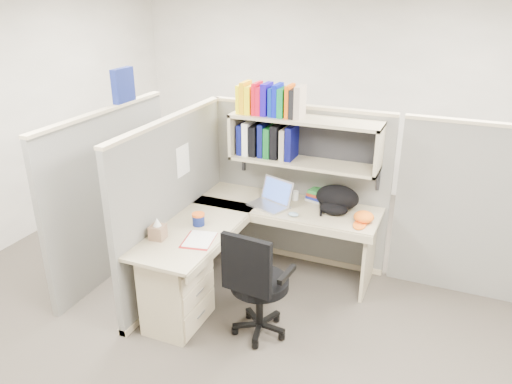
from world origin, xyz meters
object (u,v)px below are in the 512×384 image
at_px(snack_canister, 198,219).
at_px(task_chair, 257,300).
at_px(laptop, 269,194).
at_px(desk, 209,267).
at_px(backpack, 336,200).

bearing_deg(snack_canister, task_chair, -25.48).
xyz_separation_m(laptop, snack_canister, (-0.42, -0.60, -0.07)).
distance_m(desk, snack_canister, 0.42).
distance_m(laptop, task_chair, 1.09).
height_order(laptop, task_chair, same).
relative_size(desk, task_chair, 1.77).
relative_size(laptop, backpack, 0.89).
bearing_deg(snack_canister, backpack, 35.69).
distance_m(backpack, task_chair, 1.23).
relative_size(desk, backpack, 4.35).
xyz_separation_m(laptop, backpack, (0.61, 0.14, -0.01)).
bearing_deg(task_chair, backpack, 72.53).
xyz_separation_m(laptop, task_chair, (0.27, -0.93, -0.51)).
bearing_deg(desk, laptop, 71.71).
bearing_deg(laptop, task_chair, -52.22).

